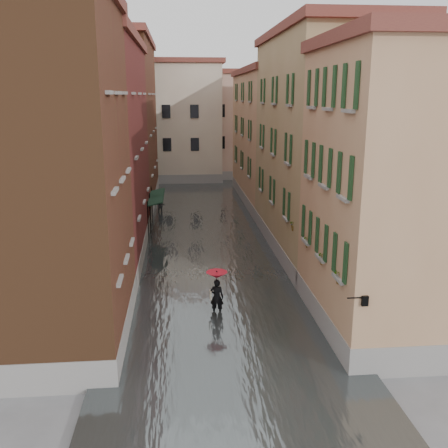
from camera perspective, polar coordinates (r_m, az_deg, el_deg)
name	(u,v)px	position (r m, az deg, el deg)	size (l,w,h in m)	color
ground	(221,312)	(23.30, -0.35, -10.07)	(120.00, 120.00, 0.00)	slate
floodwater	(206,234)	(35.48, -2.12, -1.18)	(10.00, 60.00, 0.20)	#474E4F
building_left_near	(40,183)	(20.07, -20.27, 4.45)	(6.00, 8.00, 13.00)	brown
building_left_mid	(90,155)	(30.75, -15.07, 7.60)	(6.00, 14.00, 12.50)	#5B1E1C
building_left_far	(118,127)	(45.49, -11.99, 10.82)	(6.00, 16.00, 14.00)	brown
building_right_near	(397,196)	(21.39, 19.16, 3.08)	(6.00, 8.00, 11.50)	#AA7B57
building_right_mid	(322,149)	(31.52, 11.13, 8.44)	(6.00, 14.00, 13.00)	tan
building_right_far	(275,140)	(46.12, 5.88, 9.55)	(6.00, 16.00, 11.50)	#AA7B57
building_end_cream	(167,123)	(59.21, -6.49, 11.35)	(12.00, 9.00, 13.00)	beige
building_end_pink	(242,126)	(61.71, 2.10, 11.09)	(10.00, 9.00, 12.00)	tan
awning_near	(155,201)	(35.32, -7.86, 2.58)	(1.09, 2.91, 2.80)	#142F1F
awning_far	(157,194)	(37.79, -7.70, 3.37)	(1.09, 3.04, 2.80)	#142F1F
wall_lantern	(364,300)	(17.62, 15.69, -8.38)	(0.71, 0.22, 0.35)	black
window_planters	(316,241)	(22.17, 10.46, -1.93)	(0.59, 8.32, 0.84)	brown
pedestrian_main	(217,289)	(22.59, -0.84, -7.41)	(0.99, 0.99, 2.06)	black
pedestrian_far	(161,206)	(42.07, -7.24, 2.11)	(0.71, 0.55, 1.46)	black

